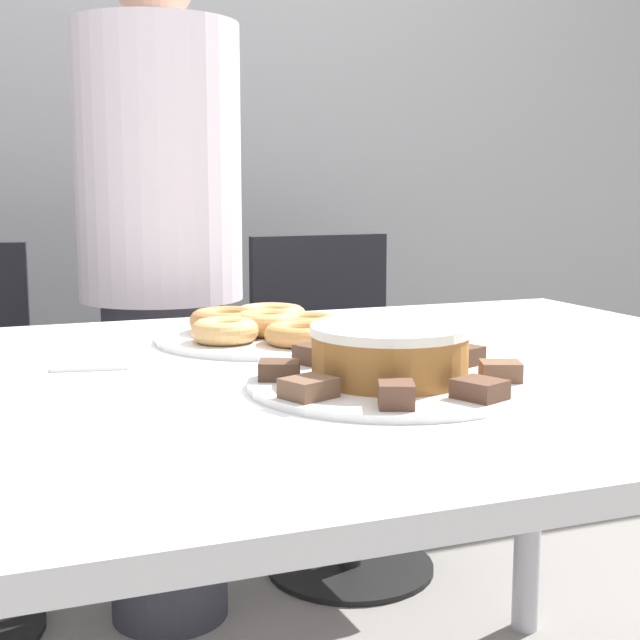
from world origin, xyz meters
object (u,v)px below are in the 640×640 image
at_px(office_chair_right, 341,413).
at_px(plate_donuts, 267,337).
at_px(napkin, 92,363).
at_px(frosted_cake, 390,352).
at_px(person_standing, 162,280).
at_px(plate_cake, 389,384).

xyz_separation_m(office_chair_right, plate_donuts, (-0.44, -0.74, 0.35)).
xyz_separation_m(plate_donuts, napkin, (-0.29, -0.11, -0.00)).
xyz_separation_m(plate_donuts, frosted_cake, (0.04, -0.39, 0.04)).
relative_size(office_chair_right, frosted_cake, 4.36).
distance_m(office_chair_right, napkin, 1.17).
height_order(person_standing, office_chair_right, person_standing).
distance_m(person_standing, plate_donuts, 0.60).
bearing_deg(frosted_cake, napkin, 140.33).
bearing_deg(napkin, office_chair_right, 49.11).
distance_m(plate_cake, frosted_cake, 0.04).
bearing_deg(office_chair_right, napkin, -133.27).
bearing_deg(napkin, person_standing, 71.35).
xyz_separation_m(frosted_cake, napkin, (-0.33, 0.28, -0.04)).
xyz_separation_m(person_standing, plate_cake, (0.09, -0.99, -0.04)).
relative_size(frosted_cake, napkin, 1.69).
relative_size(person_standing, plate_cake, 4.24).
bearing_deg(plate_donuts, plate_cake, -84.22).
height_order(office_chair_right, plate_donuts, office_chair_right).
relative_size(plate_donuts, frosted_cake, 1.82).
distance_m(plate_donuts, napkin, 0.31).
distance_m(office_chair_right, frosted_cake, 1.26).
bearing_deg(office_chair_right, frosted_cake, -111.97).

